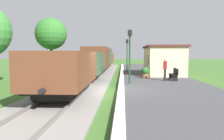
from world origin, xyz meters
name	(u,v)px	position (x,y,z in m)	size (l,w,h in m)	color
ground_plane	(114,93)	(0.00, 0.00, 0.00)	(160.00, 160.00, 0.00)	#3D6628
platform_slab	(171,92)	(3.20, 0.00, 0.12)	(6.00, 60.00, 0.25)	#424244
platform_edge_stripe	(121,89)	(0.40, 0.00, 0.25)	(0.36, 60.00, 0.01)	silver
track_ballast	(73,92)	(-2.40, 0.00, 0.06)	(3.80, 60.00, 0.12)	gray
rail_near	(85,90)	(-1.68, 0.00, 0.19)	(0.07, 60.00, 0.14)	slate
rail_far	(61,90)	(-3.12, 0.00, 0.19)	(0.07, 60.00, 0.14)	slate
freight_train	(97,60)	(-2.40, 11.68, 1.53)	(2.50, 32.60, 2.72)	brown
station_hut	(163,60)	(4.40, 9.03, 1.65)	(3.50, 5.80, 2.78)	beige
bench_near_hut	(174,74)	(4.41, 4.41, 0.72)	(0.42, 1.50, 0.91)	black
person_waiting	(165,68)	(3.65, 4.06, 1.18)	(0.36, 0.44, 1.71)	black
potted_planter	(145,72)	(2.34, 5.86, 0.72)	(0.64, 0.64, 0.92)	brown
lamp_post_near	(130,46)	(0.94, 2.17, 2.80)	(0.28, 0.28, 3.70)	#193823
lamp_post_far	(127,49)	(0.94, 11.73, 2.80)	(0.28, 0.28, 3.70)	#193823
tree_trackside_far	(51,34)	(-7.32, 11.15, 4.41)	(3.42, 3.42, 6.14)	#4C3823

